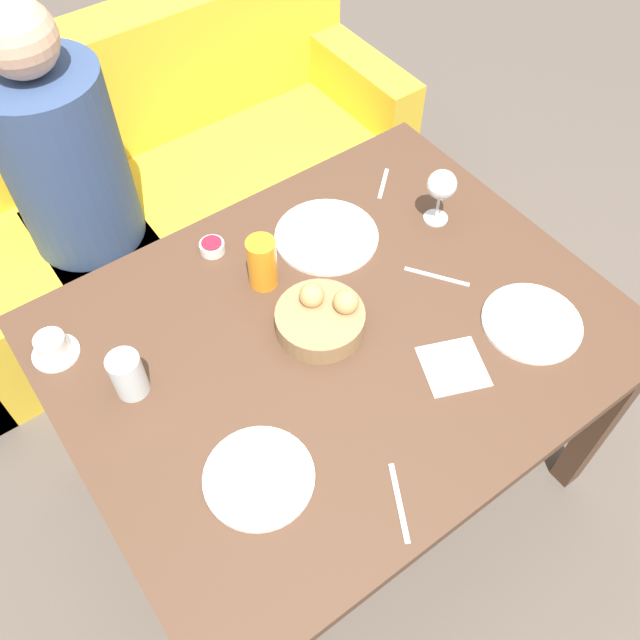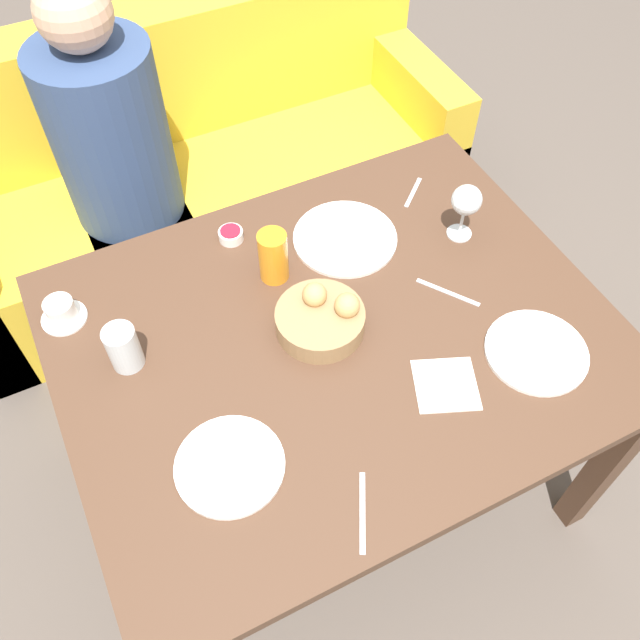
% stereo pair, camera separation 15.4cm
% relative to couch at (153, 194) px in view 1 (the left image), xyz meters
% --- Properties ---
extents(ground_plane, '(10.00, 10.00, 0.00)m').
position_rel_couch_xyz_m(ground_plane, '(-0.02, -1.12, -0.31)').
color(ground_plane, '#564C44').
extents(dining_table, '(1.25, 1.00, 0.73)m').
position_rel_couch_xyz_m(dining_table, '(-0.02, -1.12, 0.33)').
color(dining_table, '#4C3323').
rests_on(dining_table, ground_plane).
extents(couch, '(1.82, 0.70, 0.86)m').
position_rel_couch_xyz_m(couch, '(0.00, 0.00, 0.00)').
color(couch, gold).
rests_on(couch, ground_plane).
extents(seated_person, '(0.35, 0.45, 1.19)m').
position_rel_couch_xyz_m(seated_person, '(-0.28, -0.16, 0.20)').
color(seated_person, '#23232D').
rests_on(seated_person, ground_plane).
extents(bread_basket, '(0.21, 0.21, 0.10)m').
position_rel_couch_xyz_m(bread_basket, '(-0.04, -1.09, 0.46)').
color(bread_basket, '#99754C').
rests_on(bread_basket, dining_table).
extents(plate_near_left, '(0.22, 0.22, 0.01)m').
position_rel_couch_xyz_m(plate_near_left, '(-0.36, -1.32, 0.43)').
color(plate_near_left, white).
rests_on(plate_near_left, dining_table).
extents(plate_near_right, '(0.23, 0.23, 0.01)m').
position_rel_couch_xyz_m(plate_near_right, '(0.36, -1.37, 0.43)').
color(plate_near_right, white).
rests_on(plate_near_right, dining_table).
extents(plate_far_center, '(0.27, 0.27, 0.01)m').
position_rel_couch_xyz_m(plate_far_center, '(0.14, -0.87, 0.43)').
color(plate_far_center, white).
rests_on(plate_far_center, dining_table).
extents(juice_glass, '(0.07, 0.07, 0.14)m').
position_rel_couch_xyz_m(juice_glass, '(-0.07, -0.90, 0.49)').
color(juice_glass, orange).
rests_on(juice_glass, dining_table).
extents(water_tumbler, '(0.07, 0.07, 0.11)m').
position_rel_couch_xyz_m(water_tumbler, '(-0.47, -0.99, 0.48)').
color(water_tumbler, silver).
rests_on(water_tumbler, dining_table).
extents(wine_glass, '(0.08, 0.08, 0.16)m').
position_rel_couch_xyz_m(wine_glass, '(0.41, -0.98, 0.54)').
color(wine_glass, silver).
rests_on(wine_glass, dining_table).
extents(coffee_cup, '(0.11, 0.11, 0.06)m').
position_rel_couch_xyz_m(coffee_cup, '(-0.57, -0.81, 0.45)').
color(coffee_cup, white).
rests_on(coffee_cup, dining_table).
extents(jam_bowl_berry, '(0.06, 0.06, 0.03)m').
position_rel_couch_xyz_m(jam_bowl_berry, '(-0.12, -0.74, 0.44)').
color(jam_bowl_berry, white).
rests_on(jam_bowl_berry, dining_table).
extents(fork_silver, '(0.10, 0.14, 0.00)m').
position_rel_couch_xyz_m(fork_silver, '(0.28, -1.14, 0.43)').
color(fork_silver, '#B7B7BC').
rests_on(fork_silver, dining_table).
extents(knife_silver, '(0.09, 0.15, 0.00)m').
position_rel_couch_xyz_m(knife_silver, '(-0.17, -1.52, 0.43)').
color(knife_silver, '#B7B7BC').
rests_on(knife_silver, dining_table).
extents(spoon_coffee, '(0.10, 0.09, 0.00)m').
position_rel_couch_xyz_m(spoon_coffee, '(0.38, -0.80, 0.43)').
color(spoon_coffee, '#B7B7BC').
rests_on(spoon_coffee, dining_table).
extents(napkin, '(0.18, 0.18, 0.00)m').
position_rel_couch_xyz_m(napkin, '(0.13, -1.35, 0.43)').
color(napkin, silver).
rests_on(napkin, dining_table).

